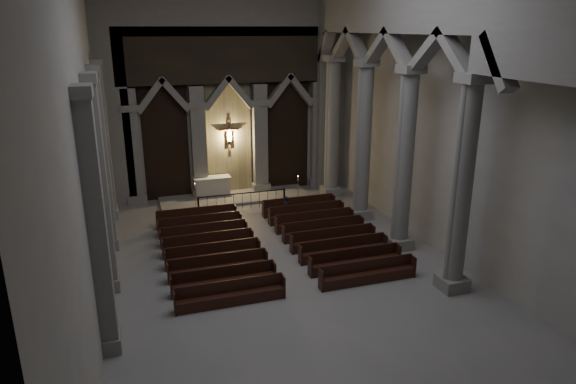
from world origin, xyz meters
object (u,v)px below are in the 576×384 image
Objects in this scene: altar_rail at (242,198)px; pews at (271,244)px; altar at (212,186)px; candle_stand_left at (196,201)px; candle_stand_right at (298,195)px; worshipper at (287,208)px.

pews is at bearing -90.00° from altar_rail.
candle_stand_left reaches higher than altar.
altar_rail is (1.19, -2.56, -0.06)m from altar.
candle_stand_right is 0.16× the size of pews.
pews is (1.19, -8.22, -0.40)m from altar.
altar is 8.31m from pews.
pews is 7.43× the size of worshipper.
altar_rail is at bearing 106.74° from worshipper.
pews is (2.39, -6.59, -0.11)m from candle_stand_left.
worshipper is at bearing -52.43° from altar_rail.
worshipper is (-1.50, -2.61, 0.22)m from candle_stand_right.
altar reaches higher than pews.
pews is at bearing -70.04° from candle_stand_left.
altar is at bearing 98.25° from pews.
pews is 3.80m from worshipper.
altar is 5.03m from candle_stand_right.
candle_stand_right is (4.48, -2.28, -0.28)m from altar.
worshipper is at bearing -119.92° from candle_stand_right.
candle_stand_right is at bearing 39.26° from worshipper.
pews is (0.00, -5.66, -0.34)m from altar_rail.
worshipper reaches higher than pews.
candle_stand_right is at bearing 61.02° from pews.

